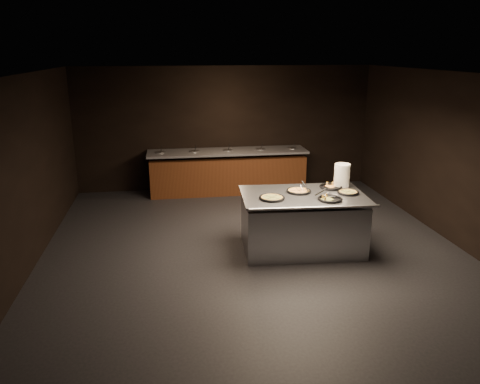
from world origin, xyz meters
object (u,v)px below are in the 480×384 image
at_px(pan_veggie_whole, 272,198).
at_px(pan_cheese_whole, 299,191).
at_px(serving_counter, 302,223).
at_px(plate_stack, 342,175).

relative_size(pan_veggie_whole, pan_cheese_whole, 0.99).
relative_size(serving_counter, pan_cheese_whole, 5.07).
bearing_deg(plate_stack, pan_veggie_whole, -158.73).
bearing_deg(plate_stack, serving_counter, -155.31).
distance_m(plate_stack, pan_veggie_whole, 1.46).
height_order(plate_stack, pan_veggie_whole, plate_stack).
height_order(pan_veggie_whole, pan_cheese_whole, same).
height_order(serving_counter, pan_cheese_whole, pan_cheese_whole).
xyz_separation_m(pan_veggie_whole, pan_cheese_whole, (0.52, 0.30, 0.00)).
xyz_separation_m(serving_counter, plate_stack, (0.79, 0.36, 0.70)).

